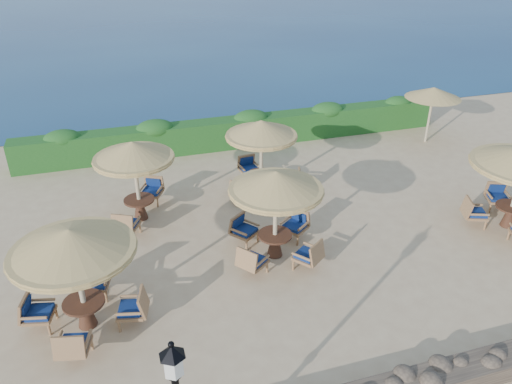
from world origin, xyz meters
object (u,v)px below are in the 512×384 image
Objects in this scene: cafe_set_0 at (75,262)px; cafe_set_3 at (134,164)px; cafe_set_4 at (261,144)px; cafe_set_1 at (276,201)px; extra_parasol at (433,93)px.

cafe_set_0 and cafe_set_3 have the same top height.
cafe_set_4 is at bearing 40.98° from cafe_set_0.
cafe_set_0 is at bearing -110.38° from cafe_set_3.
cafe_set_0 is 4.84m from cafe_set_3.
cafe_set_0 is 1.03× the size of cafe_set_3.
cafe_set_1 and cafe_set_4 have the same top height.
cafe_set_1 is at bearing 14.97° from cafe_set_0.
cafe_set_4 reaches higher than extra_parasol.
cafe_set_4 is (4.23, 0.60, -0.12)m from cafe_set_3.
cafe_set_3 reaches higher than extra_parasol.
extra_parasol is at bearing 13.04° from cafe_set_3.
cafe_set_1 is 0.94× the size of cafe_set_3.
cafe_set_1 is at bearing -101.90° from cafe_set_4.
cafe_set_1 is at bearing -42.67° from cafe_set_3.
cafe_set_4 is at bearing 8.10° from cafe_set_3.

